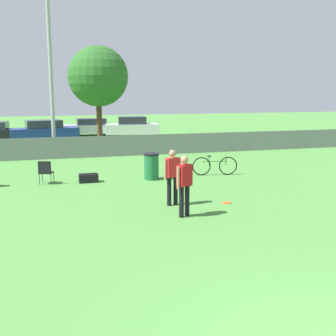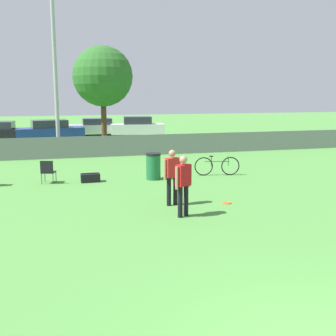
{
  "view_description": "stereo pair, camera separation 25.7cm",
  "coord_description": "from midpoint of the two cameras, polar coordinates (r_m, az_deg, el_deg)",
  "views": [
    {
      "loc": [
        -3.6,
        -3.69,
        3.28
      ],
      "look_at": [
        -0.06,
        8.28,
        1.05
      ],
      "focal_mm": 45.0,
      "sensor_mm": 36.0,
      "label": 1
    },
    {
      "loc": [
        -3.35,
        -3.76,
        3.28
      ],
      "look_at": [
        -0.06,
        8.28,
        1.05
      ],
      "focal_mm": 45.0,
      "sensor_mm": 36.0,
      "label": 2
    }
  ],
  "objects": [
    {
      "name": "parked_car_white",
      "position": [
        32.62,
        -3.95,
        5.59
      ],
      "size": [
        4.21,
        2.18,
        1.5
      ],
      "rotation": [
        0.0,
        0.0,
        -0.13
      ],
      "color": "black",
      "rests_on": "ground_plane"
    },
    {
      "name": "light_pole",
      "position": [
        22.82,
        -14.83,
        15.1
      ],
      "size": [
        0.9,
        0.36,
        9.22
      ],
      "color": "#9E9EA3",
      "rests_on": "ground_plane"
    },
    {
      "name": "bicycle_sideline",
      "position": [
        17.06,
        7.1,
        0.29
      ],
      "size": [
        1.81,
        0.51,
        0.8
      ],
      "rotation": [
        0.0,
        0.0,
        -0.2
      ],
      "color": "black",
      "rests_on": "ground_plane"
    },
    {
      "name": "frisbee_disc",
      "position": [
        12.87,
        8.52,
        -4.69
      ],
      "size": [
        0.27,
        0.27,
        0.03
      ],
      "color": "#E5591E",
      "rests_on": "ground_plane"
    },
    {
      "name": "parked_car_blue",
      "position": [
        30.2,
        -15.49,
        4.89
      ],
      "size": [
        4.72,
        2.3,
        1.46
      ],
      "rotation": [
        0.0,
        0.0,
        0.15
      ],
      "color": "black",
      "rests_on": "ground_plane"
    },
    {
      "name": "fence_backline",
      "position": [
        22.17,
        -6.18,
        3.0
      ],
      "size": [
        27.48,
        0.07,
        1.21
      ],
      "color": "gray",
      "rests_on": "ground_plane"
    },
    {
      "name": "player_defender_red",
      "position": [
        11.19,
        2.74,
        -1.86
      ],
      "size": [
        0.51,
        0.4,
        1.65
      ],
      "rotation": [
        0.0,
        0.0,
        0.52
      ],
      "color": "black",
      "rests_on": "ground_plane"
    },
    {
      "name": "gear_bag_sideline",
      "position": [
        15.95,
        -10.02,
        -1.31
      ],
      "size": [
        0.7,
        0.38,
        0.34
      ],
      "color": "black",
      "rests_on": "ground_plane"
    },
    {
      "name": "player_thrower_red",
      "position": [
        12.33,
        1.17,
        -0.73
      ],
      "size": [
        0.55,
        0.33,
        1.65
      ],
      "rotation": [
        0.0,
        0.0,
        0.29
      ],
      "color": "black",
      "rests_on": "ground_plane"
    },
    {
      "name": "tree_near_pole",
      "position": [
        25.34,
        -8.54,
        12.14
      ],
      "size": [
        3.5,
        3.5,
        5.98
      ],
      "color": "#4C331E",
      "rests_on": "ground_plane"
    },
    {
      "name": "trash_bin",
      "position": [
        16.13,
        -1.54,
        0.25
      ],
      "size": [
        0.58,
        0.58,
        1.02
      ],
      "color": "#1E6638",
      "rests_on": "ground_plane"
    },
    {
      "name": "folding_chair_sideline",
      "position": [
        15.97,
        -15.52,
        -0.33
      ],
      "size": [
        0.57,
        0.57,
        0.86
      ],
      "rotation": [
        0.0,
        0.0,
        2.88
      ],
      "color": "#333338",
      "rests_on": "ground_plane"
    },
    {
      "name": "parked_car_silver",
      "position": [
        33.6,
        -9.39,
        5.5
      ],
      "size": [
        4.27,
        1.71,
        1.33
      ],
      "rotation": [
        0.0,
        0.0,
        0.01
      ],
      "color": "black",
      "rests_on": "ground_plane"
    }
  ]
}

